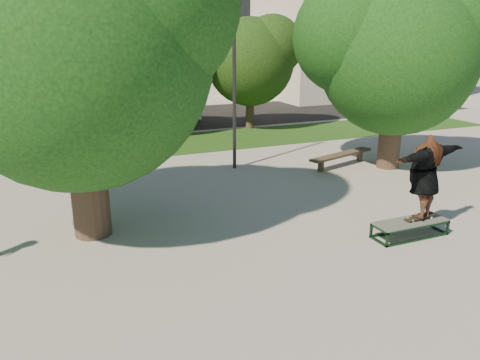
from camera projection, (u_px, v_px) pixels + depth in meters
name	position (u px, v px, depth m)	size (l,w,h in m)	color
ground	(274.00, 222.00, 11.61)	(120.00, 120.00, 0.00)	#A6A299
grass_strip	(195.00, 142.00, 20.34)	(30.00, 4.00, 0.02)	#214212
asphalt_strip	(142.00, 120.00, 25.68)	(40.00, 8.00, 0.01)	black
tree_left	(69.00, 36.00, 9.66)	(6.96, 5.95, 7.12)	#38281E
tree_right	(395.00, 47.00, 15.32)	(6.24, 5.33, 6.51)	#38281E
bg_tree_mid	(130.00, 46.00, 20.64)	(5.76, 4.92, 6.24)	#38281E
bg_tree_right	(248.00, 56.00, 22.41)	(5.04, 4.31, 5.43)	#38281E
lamppost	(234.00, 76.00, 15.45)	(0.25, 0.15, 6.11)	#2D2D30
side_building	(353.00, 42.00, 36.49)	(15.00, 10.00, 8.00)	silver
grind_box	(410.00, 229.00, 10.75)	(1.80, 0.60, 0.38)	black
skater_rig	(425.00, 176.00, 10.49)	(2.45, 1.13, 2.00)	white
bench	(341.00, 156.00, 16.53)	(2.96, 1.25, 0.46)	#493C2B
car_dark	(42.00, 114.00, 23.48)	(1.42, 4.07, 1.34)	black
car_grey	(162.00, 106.00, 25.44)	(2.55, 5.54, 1.54)	#5B5B60
car_silver_b	(172.00, 106.00, 26.32)	(1.86, 4.57, 1.33)	silver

